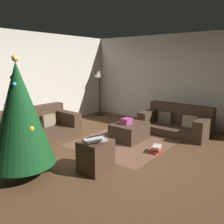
# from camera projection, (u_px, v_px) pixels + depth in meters

# --- Properties ---
(ground_plane) EXTENTS (6.40, 6.40, 0.00)m
(ground_plane) POSITION_uv_depth(u_px,v_px,m) (118.00, 158.00, 4.57)
(ground_plane) COLOR brown
(rear_partition) EXTENTS (6.40, 0.12, 2.60)m
(rear_partition) POSITION_uv_depth(u_px,v_px,m) (23.00, 82.00, 6.18)
(rear_partition) COLOR silver
(rear_partition) RESTS_ON ground_plane
(corner_partition) EXTENTS (0.12, 6.40, 2.60)m
(corner_partition) POSITION_uv_depth(u_px,v_px,m) (184.00, 80.00, 6.70)
(corner_partition) COLOR silver
(corner_partition) RESTS_ON ground_plane
(couch_left) EXTENTS (1.85, 1.04, 0.74)m
(couch_left) POSITION_uv_depth(u_px,v_px,m) (37.00, 127.00, 5.68)
(couch_left) COLOR #473323
(couch_left) RESTS_ON ground_plane
(couch_right) EXTENTS (0.95, 1.74, 0.73)m
(couch_right) POSITION_uv_depth(u_px,v_px,m) (176.00, 123.00, 6.12)
(couch_right) COLOR #473323
(couch_right) RESTS_ON ground_plane
(ottoman) EXTENTS (0.84, 0.66, 0.40)m
(ottoman) POSITION_uv_depth(u_px,v_px,m) (129.00, 132.00, 5.60)
(ottoman) COLOR #473323
(ottoman) RESTS_ON ground_plane
(gift_box) EXTENTS (0.25, 0.19, 0.14)m
(gift_box) POSITION_uv_depth(u_px,v_px,m) (127.00, 121.00, 5.51)
(gift_box) COLOR #B23F8C
(gift_box) RESTS_ON ottoman
(tv_remote) EXTENTS (0.12, 0.16, 0.02)m
(tv_remote) POSITION_uv_depth(u_px,v_px,m) (123.00, 123.00, 5.60)
(tv_remote) COLOR black
(tv_remote) RESTS_ON ottoman
(christmas_tree) EXTENTS (1.03, 1.03, 1.93)m
(christmas_tree) POSITION_uv_depth(u_px,v_px,m) (20.00, 115.00, 3.68)
(christmas_tree) COLOR brown
(christmas_tree) RESTS_ON ground_plane
(side_table) EXTENTS (0.52, 0.44, 0.54)m
(side_table) POSITION_uv_depth(u_px,v_px,m) (96.00, 156.00, 3.99)
(side_table) COLOR #4C3323
(side_table) RESTS_ON ground_plane
(laptop) EXTENTS (0.50, 0.53, 0.19)m
(laptop) POSITION_uv_depth(u_px,v_px,m) (97.00, 139.00, 3.87)
(laptop) COLOR silver
(laptop) RESTS_ON side_table
(book_stack) EXTENTS (0.29, 0.23, 0.15)m
(book_stack) POSITION_uv_depth(u_px,v_px,m) (156.00, 149.00, 4.83)
(book_stack) COLOR #B7332D
(book_stack) RESTS_ON ground_plane
(corner_lamp) EXTENTS (0.36, 0.36, 1.55)m
(corner_lamp) POSITION_uv_depth(u_px,v_px,m) (100.00, 77.00, 7.90)
(corner_lamp) COLOR black
(corner_lamp) RESTS_ON ground_plane
(area_rug) EXTENTS (2.60, 2.00, 0.01)m
(area_rug) POSITION_uv_depth(u_px,v_px,m) (129.00, 139.00, 5.65)
(area_rug) COLOR brown
(area_rug) RESTS_ON ground_plane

